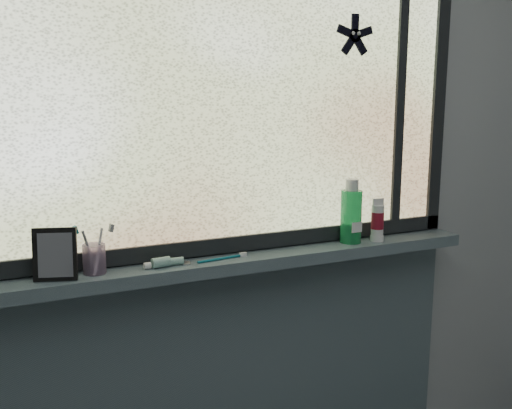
{
  "coord_description": "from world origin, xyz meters",
  "views": [
    {
      "loc": [
        -0.71,
        -0.39,
        1.52
      ],
      "look_at": [
        -0.06,
        1.05,
        1.22
      ],
      "focal_mm": 40.0,
      "sensor_mm": 36.0,
      "label": 1
    }
  ],
  "objects": [
    {
      "name": "wall_back",
      "position": [
        0.0,
        1.3,
        1.25
      ],
      "size": [
        3.0,
        0.01,
        2.5
      ],
      "primitive_type": "cube",
      "color": "#9EA3A8",
      "rests_on": "ground"
    },
    {
      "name": "cream_tube",
      "position": [
        0.48,
        1.21,
        1.1
      ],
      "size": [
        0.05,
        0.05,
        0.11
      ],
      "primitive_type": "cylinder",
      "rotation": [
        0.0,
        0.0,
        -0.31
      ],
      "color": "silver",
      "rests_on": "windowsill"
    },
    {
      "name": "frame_right",
      "position": [
        0.78,
        1.28,
        1.53
      ],
      "size": [
        0.05,
        0.03,
        1.1
      ],
      "primitive_type": "cube",
      "color": "black",
      "rests_on": "wall_back"
    },
    {
      "name": "frame_bottom",
      "position": [
        0.0,
        1.28,
        1.05
      ],
      "size": [
        1.6,
        0.03,
        0.05
      ],
      "primitive_type": "cube",
      "color": "black",
      "rests_on": "windowsill"
    },
    {
      "name": "starfish_sticker",
      "position": [
        0.4,
        1.27,
        1.72
      ],
      "size": [
        0.15,
        0.02,
        0.15
      ],
      "primitive_type": null,
      "color": "black",
      "rests_on": "window_pane"
    },
    {
      "name": "vanity_mirror",
      "position": [
        -0.59,
        1.22,
        1.09
      ],
      "size": [
        0.13,
        0.09,
        0.15
      ],
      "primitive_type": "cube",
      "rotation": [
        0.0,
        0.0,
        -0.3
      ],
      "color": "black",
      "rests_on": "windowsill"
    },
    {
      "name": "toothbrush_lying",
      "position": [
        -0.11,
        1.21,
        1.03
      ],
      "size": [
        0.19,
        0.04,
        0.01
      ],
      "primitive_type": null,
      "rotation": [
        0.0,
        0.0,
        0.12
      ],
      "color": "#0C5A6C",
      "rests_on": "windowsill"
    },
    {
      "name": "sill_apron",
      "position": [
        0.0,
        1.29,
        0.49
      ],
      "size": [
        1.62,
        0.02,
        0.98
      ],
      "primitive_type": "cube",
      "color": "#4C5D65",
      "rests_on": "floor"
    },
    {
      "name": "toothpaste_tube",
      "position": [
        -0.28,
        1.21,
        1.04
      ],
      "size": [
        0.17,
        0.04,
        0.03
      ],
      "primitive_type": null,
      "rotation": [
        0.0,
        0.0,
        0.04
      ],
      "color": "silver",
      "rests_on": "windowsill"
    },
    {
      "name": "mouthwash_bottle",
      "position": [
        0.38,
        1.23,
        1.13
      ],
      "size": [
        0.1,
        0.1,
        0.18
      ],
      "primitive_type": "cylinder",
      "rotation": [
        0.0,
        0.0,
        0.41
      ],
      "color": "green",
      "rests_on": "windowsill"
    },
    {
      "name": "frame_mullion",
      "position": [
        0.6,
        1.28,
        1.53
      ],
      "size": [
        0.03,
        0.03,
        1.0
      ],
      "primitive_type": "cube",
      "color": "black",
      "rests_on": "wall_back"
    },
    {
      "name": "window_pane",
      "position": [
        0.0,
        1.28,
        1.53
      ],
      "size": [
        1.5,
        0.01,
        1.0
      ],
      "primitive_type": "cube",
      "color": "silver",
      "rests_on": "wall_back"
    },
    {
      "name": "windowsill",
      "position": [
        0.0,
        1.23,
        1.0
      ],
      "size": [
        1.62,
        0.14,
        0.04
      ],
      "primitive_type": "cube",
      "color": "#4C5D65",
      "rests_on": "wall_back"
    },
    {
      "name": "toothbrush_cup",
      "position": [
        -0.49,
        1.23,
        1.06
      ],
      "size": [
        0.08,
        0.08,
        0.09
      ],
      "primitive_type": "cylinder",
      "rotation": [
        0.0,
        0.0,
        0.22
      ],
      "color": "#BA94C4",
      "rests_on": "windowsill"
    }
  ]
}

